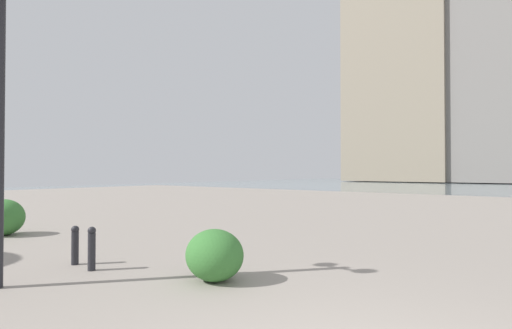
# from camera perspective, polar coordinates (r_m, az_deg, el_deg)

# --- Properties ---
(building_annex) EXTENTS (15.88, 10.08, 33.14)m
(building_annex) POSITION_cam_1_polar(r_m,az_deg,el_deg) (70.27, 19.76, 11.42)
(building_annex) COLOR gray
(building_annex) RESTS_ON ground
(bollard_near) EXTENTS (0.13, 0.13, 0.70)m
(bollard_near) POSITION_cam_1_polar(r_m,az_deg,el_deg) (7.09, -22.37, -10.89)
(bollard_near) COLOR #232328
(bollard_near) RESTS_ON ground
(bollard_mid) EXTENTS (0.13, 0.13, 0.67)m
(bollard_mid) POSITION_cam_1_polar(r_m,az_deg,el_deg) (7.64, -24.39, -10.30)
(bollard_mid) COLOR #232328
(bollard_mid) RESTS_ON ground
(shrub_low) EXTENTS (1.06, 0.95, 0.90)m
(shrub_low) POSITION_cam_1_polar(r_m,az_deg,el_deg) (11.85, -32.33, -6.37)
(shrub_low) COLOR #387533
(shrub_low) RESTS_ON ground
(shrub_round) EXTENTS (0.89, 0.80, 0.76)m
(shrub_round) POSITION_cam_1_polar(r_m,az_deg,el_deg) (5.99, -5.93, -12.72)
(shrub_round) COLOR #387533
(shrub_round) RESTS_ON ground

